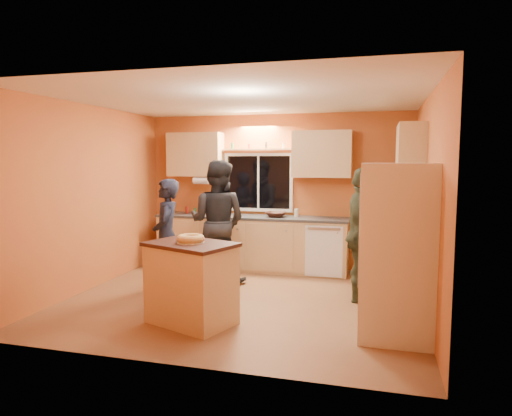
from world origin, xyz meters
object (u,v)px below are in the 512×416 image
(person_left, at_px, (167,235))
(person_center, at_px, (218,222))
(person_right, at_px, (362,235))
(refrigerator, at_px, (397,252))
(island, at_px, (191,282))

(person_left, bearing_deg, person_center, 119.21)
(person_left, distance_m, person_right, 2.65)
(refrigerator, distance_m, person_right, 1.24)
(person_left, xyz_separation_m, person_center, (0.53, 0.62, 0.13))
(refrigerator, bearing_deg, person_right, 108.35)
(person_left, bearing_deg, island, 16.82)
(island, distance_m, person_center, 1.81)
(refrigerator, relative_size, person_center, 0.98)
(person_right, bearing_deg, refrigerator, -157.98)
(person_left, relative_size, person_right, 0.90)
(person_left, height_order, person_center, person_center)
(person_left, height_order, person_right, person_right)
(person_center, bearing_deg, person_left, 53.16)
(island, xyz_separation_m, person_right, (1.80, 1.34, 0.40))
(refrigerator, xyz_separation_m, island, (-2.19, -0.17, -0.43))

